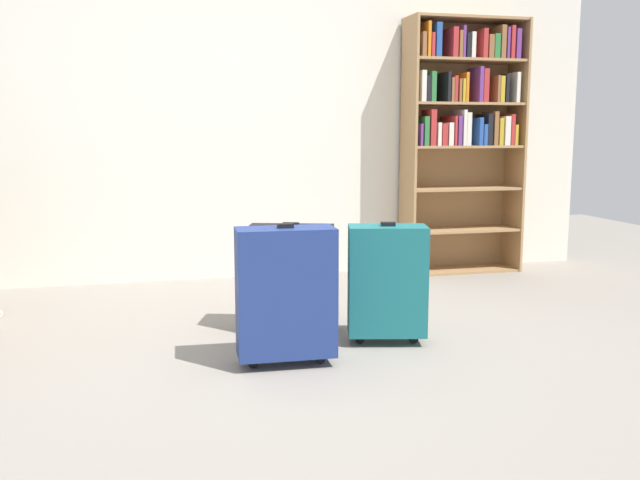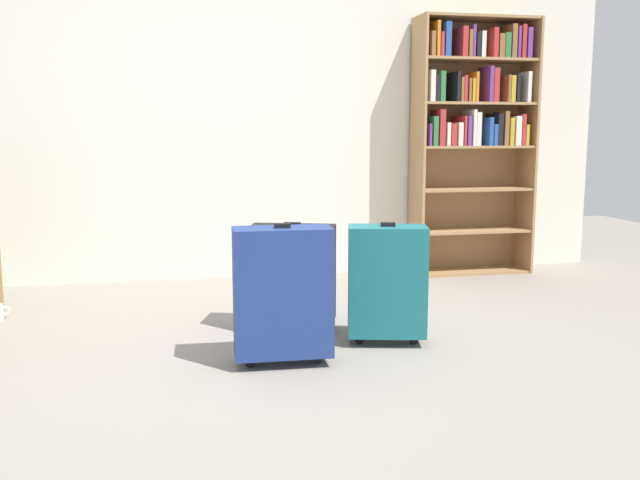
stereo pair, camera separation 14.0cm
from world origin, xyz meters
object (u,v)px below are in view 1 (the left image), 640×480
(suitcase_navy_blue, at_px, (286,292))
(suitcase_black, at_px, (291,274))
(suitcase_teal, at_px, (387,281))
(bookshelf, at_px, (462,123))

(suitcase_navy_blue, xyz_separation_m, suitcase_black, (0.15, 0.59, -0.04))
(suitcase_teal, xyz_separation_m, suitcase_black, (-0.44, 0.36, -0.02))
(suitcase_teal, height_order, suitcase_navy_blue, suitcase_navy_blue)
(bookshelf, distance_m, suitcase_navy_blue, 2.77)
(suitcase_navy_blue, distance_m, suitcase_black, 0.61)
(suitcase_navy_blue, bearing_deg, suitcase_black, 75.95)
(bookshelf, bearing_deg, suitcase_navy_blue, -133.03)
(suitcase_teal, height_order, suitcase_black, suitcase_teal)
(suitcase_black, bearing_deg, bookshelf, 39.12)
(suitcase_navy_blue, bearing_deg, bookshelf, 46.97)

